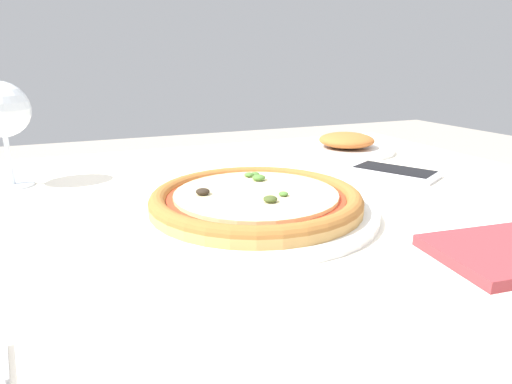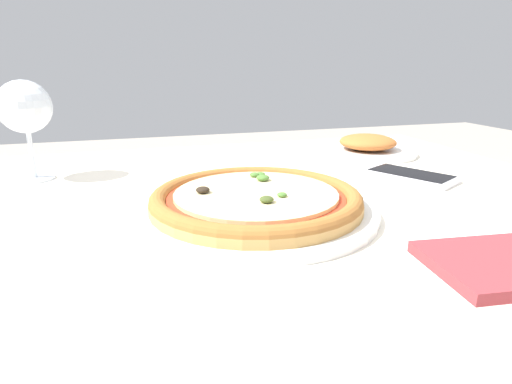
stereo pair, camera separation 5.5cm
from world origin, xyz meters
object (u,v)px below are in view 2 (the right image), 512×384
object	(u,v)px
pizza_plate	(256,202)
side_plate	(367,147)
dining_table	(243,271)
cell_phone	(411,176)
wine_glass_far_left	(25,109)

from	to	relation	value
pizza_plate	side_plate	distance (m)	0.45
dining_table	cell_phone	distance (m)	0.33
cell_phone	side_plate	xyz separation A→B (m)	(0.04, 0.20, 0.01)
dining_table	wine_glass_far_left	size ratio (longest dim) A/B	6.87
pizza_plate	cell_phone	bearing A→B (deg)	16.72
dining_table	side_plate	xyz separation A→B (m)	(0.35, 0.26, 0.12)
wine_glass_far_left	side_plate	size ratio (longest dim) A/B	0.80
side_plate	wine_glass_far_left	bearing A→B (deg)	-177.96
dining_table	wine_glass_far_left	xyz separation A→B (m)	(-0.30, 0.24, 0.22)
wine_glass_far_left	cell_phone	bearing A→B (deg)	-16.39
dining_table	side_plate	bearing A→B (deg)	36.59
wine_glass_far_left	pizza_plate	bearing A→B (deg)	-41.21
cell_phone	side_plate	world-z (taller)	side_plate
cell_phone	dining_table	bearing A→B (deg)	-169.94
side_plate	cell_phone	bearing A→B (deg)	-100.23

